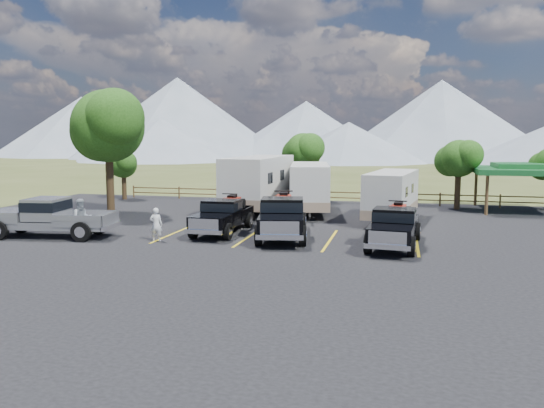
% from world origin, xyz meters
% --- Properties ---
extents(ground, '(320.00, 320.00, 0.00)m').
position_xyz_m(ground, '(0.00, 0.00, 0.00)').
color(ground, '#404B20').
rests_on(ground, ground).
extents(asphalt_lot, '(44.00, 34.00, 0.04)m').
position_xyz_m(asphalt_lot, '(0.00, 3.00, 0.02)').
color(asphalt_lot, black).
rests_on(asphalt_lot, ground).
extents(stall_lines, '(12.12, 5.50, 0.01)m').
position_xyz_m(stall_lines, '(0.00, 4.00, 0.04)').
color(stall_lines, gold).
rests_on(stall_lines, asphalt_lot).
extents(tree_big_nw, '(5.54, 5.18, 7.84)m').
position_xyz_m(tree_big_nw, '(-12.55, 9.03, 5.60)').
color(tree_big_nw, black).
rests_on(tree_big_nw, ground).
extents(tree_ne_a, '(3.11, 2.92, 4.76)m').
position_xyz_m(tree_ne_a, '(8.97, 17.01, 3.48)').
color(tree_ne_a, black).
rests_on(tree_ne_a, ground).
extents(tree_north, '(3.46, 3.24, 5.25)m').
position_xyz_m(tree_north, '(-2.03, 19.02, 3.83)').
color(tree_north, black).
rests_on(tree_north, ground).
extents(tree_nw_small, '(2.59, 2.43, 3.85)m').
position_xyz_m(tree_nw_small, '(-16.02, 17.01, 2.78)').
color(tree_nw_small, black).
rests_on(tree_nw_small, ground).
extents(rail_fence, '(36.12, 0.12, 1.00)m').
position_xyz_m(rail_fence, '(2.00, 18.50, 0.61)').
color(rail_fence, brown).
rests_on(rail_fence, ground).
extents(pavilion, '(6.20, 6.20, 3.22)m').
position_xyz_m(pavilion, '(13.00, 17.00, 2.79)').
color(pavilion, brown).
rests_on(pavilion, ground).
extents(mountain_range, '(209.00, 71.00, 20.00)m').
position_xyz_m(mountain_range, '(-7.63, 105.98, 7.87)').
color(mountain_range, gray).
rests_on(mountain_range, ground).
extents(rig_left, '(2.03, 5.72, 1.91)m').
position_xyz_m(rig_left, '(-3.63, 4.82, 0.96)').
color(rig_left, black).
rests_on(rig_left, asphalt_lot).
extents(rig_center, '(3.20, 6.78, 2.18)m').
position_xyz_m(rig_center, '(-0.40, 4.31, 1.09)').
color(rig_center, black).
rests_on(rig_center, asphalt_lot).
extents(rig_right, '(2.45, 5.96, 1.94)m').
position_xyz_m(rig_right, '(4.99, 3.33, 0.98)').
color(rig_right, black).
rests_on(rig_right, asphalt_lot).
extents(trailer_left, '(2.97, 10.43, 3.62)m').
position_xyz_m(trailer_left, '(-3.76, 12.47, 1.94)').
color(trailer_left, silver).
rests_on(trailer_left, asphalt_lot).
extents(trailer_center, '(3.57, 9.17, 3.17)m').
position_xyz_m(trailer_center, '(-0.49, 12.91, 1.70)').
color(trailer_center, silver).
rests_on(trailer_center, asphalt_lot).
extents(trailer_right, '(3.17, 8.40, 2.90)m').
position_xyz_m(trailer_right, '(4.73, 10.49, 1.56)').
color(trailer_right, silver).
rests_on(trailer_right, asphalt_lot).
extents(pickup_silver, '(6.66, 2.94, 1.93)m').
position_xyz_m(pickup_silver, '(-11.47, 1.63, 1.04)').
color(pickup_silver, gray).
rests_on(pickup_silver, asphalt_lot).
extents(person_a, '(0.65, 0.49, 1.60)m').
position_xyz_m(person_a, '(-5.93, 1.83, 0.84)').
color(person_a, silver).
rests_on(person_a, asphalt_lot).
extents(person_b, '(1.19, 1.16, 1.93)m').
position_xyz_m(person_b, '(-9.73, 1.66, 1.01)').
color(person_b, gray).
rests_on(person_b, asphalt_lot).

